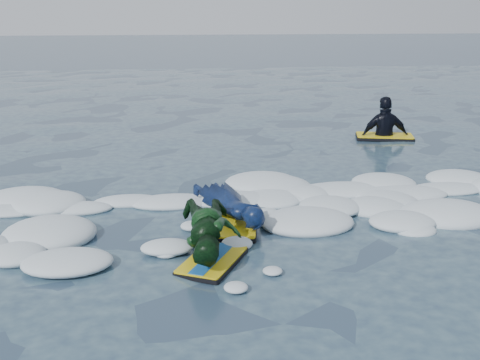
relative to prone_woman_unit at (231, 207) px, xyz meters
name	(u,v)px	position (x,y,z in m)	size (l,w,h in m)	color
ground	(250,239)	(0.15, -0.59, -0.21)	(120.00, 120.00, 0.00)	#1C3143
foam_band	(239,210)	(0.15, 0.45, -0.21)	(12.00, 3.10, 0.30)	silver
prone_woman_unit	(231,207)	(0.00, 0.00, 0.00)	(1.03, 1.66, 0.40)	black
prone_child_unit	(210,234)	(-0.35, -1.09, 0.07)	(0.86, 1.42, 0.54)	black
waiting_rider_unit	(384,138)	(3.72, 4.62, -0.19)	(1.27, 0.91, 1.73)	black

